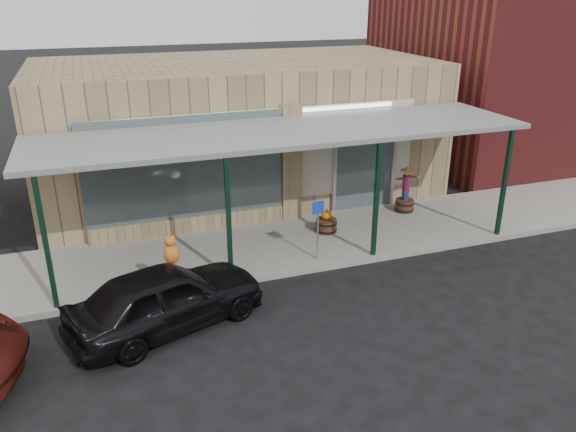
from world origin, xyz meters
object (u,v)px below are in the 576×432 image
object	(u,v)px
barrel_scarecrow	(405,196)
parked_sedan	(167,297)
barrel_pumpkin	(326,224)
handicap_sign	(318,222)

from	to	relation	value
barrel_scarecrow	parked_sedan	xyz separation A→B (m)	(-7.41, -3.57, 0.05)
barrel_scarecrow	parked_sedan	distance (m)	8.23
barrel_scarecrow	barrel_pumpkin	distance (m)	2.84
handicap_sign	barrel_scarecrow	bearing A→B (deg)	19.48
barrel_scarecrow	barrel_pumpkin	xyz separation A→B (m)	(-2.76, -0.62, -0.23)
barrel_scarecrow	handicap_sign	xyz separation A→B (m)	(-3.60, -2.04, 0.49)
handicap_sign	parked_sedan	xyz separation A→B (m)	(-3.81, -1.53, -0.44)
barrel_pumpkin	handicap_sign	distance (m)	1.80
barrel_scarecrow	parked_sedan	size ratio (longest dim) A/B	0.33
barrel_scarecrow	parked_sedan	world-z (taller)	parked_sedan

